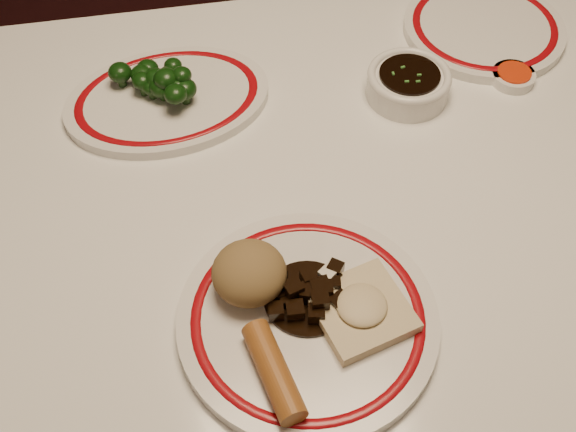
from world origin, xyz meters
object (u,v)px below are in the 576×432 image
(dining_table, at_px, (354,236))
(broccoli_pile, at_px, (160,81))
(stirfry_heap, at_px, (311,295))
(rice_mound, at_px, (249,273))
(broccoli_plate, at_px, (168,99))
(spring_roll, at_px, (274,371))
(soy_bowl, at_px, (408,85))
(main_plate, at_px, (308,320))
(fried_wonton, at_px, (361,309))

(dining_table, xyz_separation_m, broccoli_pile, (-0.24, 0.23, 0.13))
(broccoli_pile, bearing_deg, stirfry_heap, -69.99)
(rice_mound, height_order, broccoli_plate, rice_mound)
(spring_roll, distance_m, soy_bowl, 0.50)
(dining_table, bearing_deg, stirfry_heap, -121.87)
(main_plate, relative_size, soy_bowl, 3.27)
(dining_table, relative_size, fried_wonton, 9.86)
(spring_roll, distance_m, broccoli_pile, 0.48)
(soy_bowl, bearing_deg, main_plate, -122.26)
(broccoli_plate, xyz_separation_m, soy_bowl, (0.35, -0.05, 0.01))
(stirfry_heap, bearing_deg, dining_table, 58.13)
(stirfry_heap, bearing_deg, soy_bowl, 57.16)
(main_plate, height_order, broccoli_plate, main_plate)
(dining_table, bearing_deg, broccoli_plate, 136.57)
(rice_mound, height_order, stirfry_heap, rice_mound)
(dining_table, relative_size, soy_bowl, 10.12)
(main_plate, xyz_separation_m, spring_roll, (-0.05, -0.07, 0.02))
(dining_table, distance_m, stirfry_heap, 0.22)
(broccoli_pile, relative_size, soy_bowl, 1.03)
(spring_roll, distance_m, stirfry_heap, 0.10)
(rice_mound, bearing_deg, stirfry_heap, -24.22)
(soy_bowl, bearing_deg, fried_wonton, -114.31)
(soy_bowl, bearing_deg, broccoli_pile, 171.29)
(soy_bowl, bearing_deg, stirfry_heap, -122.84)
(main_plate, xyz_separation_m, soy_bowl, (0.22, 0.35, 0.01))
(stirfry_heap, distance_m, soy_bowl, 0.39)
(broccoli_plate, bearing_deg, fried_wonton, -65.50)
(fried_wonton, xyz_separation_m, soy_bowl, (0.16, 0.36, -0.01))
(main_plate, bearing_deg, broccoli_pile, 108.10)
(rice_mound, xyz_separation_m, spring_roll, (0.01, -0.12, -0.02))
(dining_table, distance_m, broccoli_pile, 0.35)
(main_plate, height_order, broccoli_pile, broccoli_pile)
(dining_table, bearing_deg, soy_bowl, 56.29)
(main_plate, xyz_separation_m, broccoli_pile, (-0.13, 0.40, 0.03))
(rice_mound, distance_m, soy_bowl, 0.41)
(spring_roll, relative_size, broccoli_plate, 0.35)
(rice_mound, xyz_separation_m, broccoli_pile, (-0.07, 0.35, -0.01))
(stirfry_heap, height_order, broccoli_pile, broccoli_pile)
(fried_wonton, relative_size, soy_bowl, 1.03)
(rice_mound, xyz_separation_m, fried_wonton, (0.12, -0.06, -0.02))
(main_plate, distance_m, spring_roll, 0.09)
(rice_mound, bearing_deg, broccoli_pile, 101.81)
(spring_roll, height_order, fried_wonton, spring_roll)
(dining_table, relative_size, rice_mound, 14.08)
(fried_wonton, bearing_deg, spring_roll, -151.79)
(spring_roll, height_order, broccoli_pile, broccoli_pile)
(spring_roll, distance_m, fried_wonton, 0.12)
(dining_table, xyz_separation_m, spring_roll, (-0.16, -0.24, 0.13))
(main_plate, bearing_deg, fried_wonton, -7.99)
(dining_table, xyz_separation_m, soy_bowl, (0.11, 0.17, 0.11))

